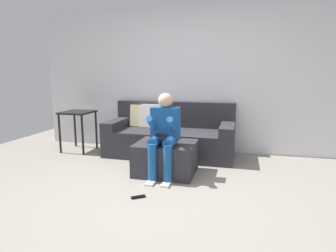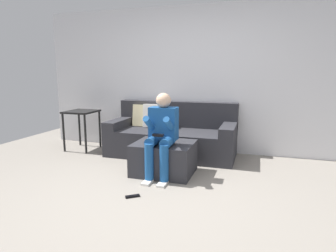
{
  "view_description": "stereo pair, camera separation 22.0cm",
  "coord_description": "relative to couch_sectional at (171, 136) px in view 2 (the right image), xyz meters",
  "views": [
    {
      "loc": [
        0.84,
        -2.82,
        1.35
      ],
      "look_at": [
        -0.22,
        1.31,
        0.58
      ],
      "focal_mm": 31.14,
      "sensor_mm": 36.0,
      "label": 1
    },
    {
      "loc": [
        1.05,
        -2.76,
        1.35
      ],
      "look_at": [
        -0.22,
        1.31,
        0.58
      ],
      "focal_mm": 31.14,
      "sensor_mm": 36.0,
      "label": 2
    }
  ],
  "objects": [
    {
      "name": "wall_back",
      "position": [
        0.31,
        0.43,
        0.93
      ],
      "size": [
        5.62,
        0.1,
        2.48
      ],
      "primitive_type": "cube",
      "color": "silver",
      "rests_on": "ground_plane"
    },
    {
      "name": "side_table",
      "position": [
        -1.63,
        -0.14,
        0.27
      ],
      "size": [
        0.49,
        0.53,
        0.7
      ],
      "color": "black",
      "rests_on": "ground_plane"
    },
    {
      "name": "remote_near_ottoman",
      "position": [
        0.09,
        -1.79,
        -0.3
      ],
      "size": [
        0.15,
        0.13,
        0.02
      ],
      "primitive_type": "cube",
      "rotation": [
        0.0,
        0.0,
        0.64
      ],
      "color": "black",
      "rests_on": "ground_plane"
    },
    {
      "name": "couch_sectional",
      "position": [
        0.0,
        0.0,
        0.0
      ],
      "size": [
        2.08,
        0.89,
        0.87
      ],
      "color": "#2D2D33",
      "rests_on": "ground_plane"
    },
    {
      "name": "ottoman",
      "position": [
        0.17,
        -0.93,
        -0.1
      ],
      "size": [
        0.79,
        0.67,
        0.43
      ],
      "primitive_type": "cube",
      "color": "#2D2D33",
      "rests_on": "ground_plane"
    },
    {
      "name": "person_seated",
      "position": [
        0.19,
        -1.1,
        0.31
      ],
      "size": [
        0.36,
        0.55,
        1.1
      ],
      "color": "#194C8C",
      "rests_on": "ground_plane"
    },
    {
      "name": "ground_plane",
      "position": [
        0.31,
        -1.81,
        -0.31
      ],
      "size": [
        7.31,
        7.31,
        0.0
      ],
      "primitive_type": "plane",
      "color": "gray"
    }
  ]
}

